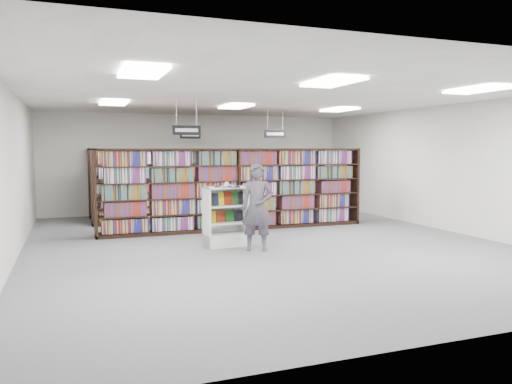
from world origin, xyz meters
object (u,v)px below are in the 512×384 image
object	(u,v)px
shopper	(257,207)
open_book	(227,185)
endcap_display	(225,225)
bookshelf_row_near	(236,189)

from	to	relation	value
shopper	open_book	bearing A→B (deg)	147.45
endcap_display	shopper	world-z (taller)	shopper
shopper	endcap_display	bearing A→B (deg)	145.53
bookshelf_row_near	open_book	distance (m)	2.27
endcap_display	shopper	distance (m)	0.96
endcap_display	open_book	xyz separation A→B (m)	(0.02, -0.08, 0.86)
endcap_display	open_book	distance (m)	0.87
endcap_display	open_book	size ratio (longest dim) A/B	2.11
bookshelf_row_near	open_book	size ratio (longest dim) A/B	11.55
endcap_display	open_book	world-z (taller)	open_book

